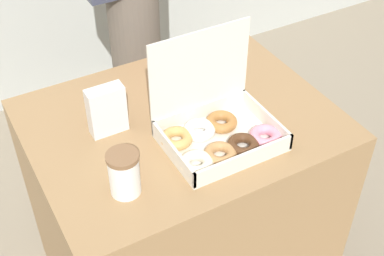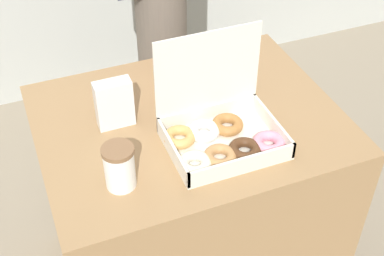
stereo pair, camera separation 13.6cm
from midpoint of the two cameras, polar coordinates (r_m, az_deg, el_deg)
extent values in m
cube|color=#99754C|center=(1.83, -3.17, -8.16)|extent=(0.88, 0.69, 0.74)
cube|color=silver|center=(1.48, 0.46, -1.63)|extent=(0.31, 0.24, 0.01)
cube|color=silver|center=(1.41, -4.82, -2.77)|extent=(0.01, 0.24, 0.05)
cube|color=silver|center=(1.53, 5.36, 0.96)|extent=(0.01, 0.24, 0.05)
cube|color=silver|center=(1.39, 2.82, -3.58)|extent=(0.31, 0.01, 0.05)
cube|color=silver|center=(1.54, -1.66, 1.64)|extent=(0.31, 0.01, 0.05)
cube|color=silver|center=(1.46, -1.84, 6.16)|extent=(0.31, 0.01, 0.24)
torus|color=silver|center=(1.40, -2.31, -3.88)|extent=(0.10, 0.10, 0.03)
torus|color=tan|center=(1.47, -4.32, -1.23)|extent=(0.13, 0.13, 0.03)
torus|color=#B27F4C|center=(1.42, 0.30, -2.91)|extent=(0.12, 0.12, 0.03)
torus|color=white|center=(1.49, -1.81, -0.32)|extent=(0.12, 0.12, 0.03)
torus|color=#4C2D19|center=(1.45, 2.81, -1.95)|extent=(0.11, 0.11, 0.03)
torus|color=#A87038|center=(1.52, 0.62, 0.54)|extent=(0.12, 0.12, 0.03)
torus|color=pink|center=(1.48, 5.22, -1.00)|extent=(0.12, 0.12, 0.03)
cylinder|color=white|center=(1.33, -10.16, -5.11)|extent=(0.08, 0.08, 0.11)
cylinder|color=brown|center=(1.29, -10.48, -3.18)|extent=(0.08, 0.08, 0.01)
cube|color=silver|center=(1.51, -11.66, 1.76)|extent=(0.11, 0.05, 0.15)
cylinder|color=#665B51|center=(2.25, -7.44, 4.63)|extent=(0.20, 0.20, 0.87)
camera|label=1|loc=(0.07, -92.86, -2.42)|focal=50.00mm
camera|label=2|loc=(0.07, 87.14, 2.42)|focal=50.00mm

